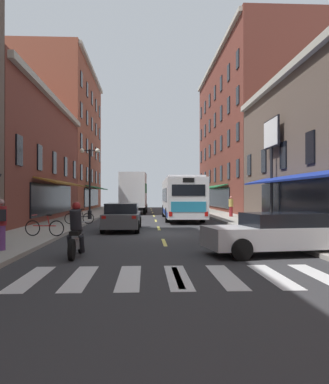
{
  "coord_description": "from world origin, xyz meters",
  "views": [
    {
      "loc": [
        -0.73,
        -18.97,
        1.87
      ],
      "look_at": [
        0.58,
        8.26,
        2.07
      ],
      "focal_mm": 36.89,
      "sensor_mm": 36.0,
      "label": 1
    }
  ],
  "objects": [
    {
      "name": "box_truck",
      "position": [
        -1.88,
        20.13,
        2.03
      ],
      "size": [
        2.66,
        7.15,
        3.97
      ],
      "color": "white",
      "rests_on": "ground"
    },
    {
      "name": "bicycle_near",
      "position": [
        -4.97,
        -2.19,
        0.5
      ],
      "size": [
        1.7,
        0.48,
        0.91
      ],
      "color": "black",
      "rests_on": "sidewalk_left"
    },
    {
      "name": "sedan_near",
      "position": [
        -1.95,
        1.78,
        0.73
      ],
      "size": [
        1.93,
        4.82,
        1.43
      ],
      "color": "#515154",
      "rests_on": "ground"
    },
    {
      "name": "transit_bus",
      "position": [
        1.96,
        10.71,
        1.65
      ],
      "size": [
        2.75,
        11.39,
        3.13
      ],
      "color": "white",
      "rests_on": "ground"
    },
    {
      "name": "motorcycle_rider",
      "position": [
        -2.82,
        -6.98,
        0.71
      ],
      "size": [
        0.62,
        2.07,
        1.66
      ],
      "color": "black",
      "rests_on": "ground"
    },
    {
      "name": "lane_centre_dashes",
      "position": [
        0.0,
        -0.25,
        0.0
      ],
      "size": [
        0.14,
        73.9,
        0.01
      ],
      "color": "#DBCC4C",
      "rests_on": "ground"
    },
    {
      "name": "sidewalk_left",
      "position": [
        -5.9,
        0.0,
        0.07
      ],
      "size": [
        3.0,
        80.0,
        0.14
      ],
      "primitive_type": "cube",
      "color": "#A39E93",
      "rests_on": "ground"
    },
    {
      "name": "pedestrian_mid",
      "position": [
        6.07,
        12.17,
        0.97
      ],
      "size": [
        0.36,
        0.36,
        1.63
      ],
      "rotation": [
        0.0,
        0.0,
        2.47
      ],
      "color": "maroon",
      "rests_on": "sidewalk_right"
    },
    {
      "name": "street_lamp_twin",
      "position": [
        -4.73,
        9.46,
        2.95
      ],
      "size": [
        1.42,
        0.32,
        5.06
      ],
      "color": "black",
      "rests_on": "sidewalk_left"
    },
    {
      "name": "crosswalk_near",
      "position": [
        0.0,
        -10.0,
        0.0
      ],
      "size": [
        7.1,
        2.8,
        0.01
      ],
      "color": "silver",
      "rests_on": "ground"
    },
    {
      "name": "bicycle_mid",
      "position": [
        -4.66,
        4.65,
        0.5
      ],
      "size": [
        1.7,
        0.48,
        0.91
      ],
      "color": "black",
      "rests_on": "sidewalk_left"
    },
    {
      "name": "billboard_sign",
      "position": [
        7.05,
        5.03,
        5.01
      ],
      "size": [
        0.4,
        2.74,
        6.45
      ],
      "color": "black",
      "rests_on": "sidewalk_right"
    },
    {
      "name": "pedestrian_near",
      "position": [
        -5.25,
        -6.44,
        0.99
      ],
      "size": [
        0.43,
        0.53,
        1.6
      ],
      "rotation": [
        0.0,
        0.0,
        0.43
      ],
      "color": "#66387F",
      "rests_on": "sidewalk_left"
    },
    {
      "name": "sidewalk_right",
      "position": [
        5.9,
        0.0,
        0.07
      ],
      "size": [
        3.0,
        80.0,
        0.14
      ],
      "primitive_type": "cube",
      "color": "#A39E93",
      "rests_on": "ground"
    },
    {
      "name": "sedan_mid",
      "position": [
        3.56,
        -6.8,
        0.68
      ],
      "size": [
        4.97,
        2.51,
        1.3
      ],
      "color": "silver",
      "rests_on": "ground"
    },
    {
      "name": "ground_plane",
      "position": [
        0.0,
        0.0,
        -0.05
      ],
      "size": [
        34.8,
        80.0,
        0.1
      ],
      "primitive_type": "cube",
      "color": "#333335"
    }
  ]
}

